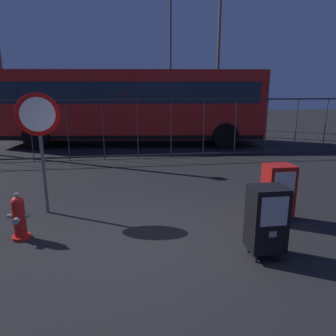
{
  "coord_description": "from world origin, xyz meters",
  "views": [
    {
      "loc": [
        -0.47,
        -4.24,
        2.28
      ],
      "look_at": [
        0.3,
        1.2,
        0.9
      ],
      "focal_mm": 33.65,
      "sensor_mm": 36.0,
      "label": 1
    }
  ],
  "objects_px": {
    "street_light_near_right": "(219,34)",
    "street_light_far_left": "(170,51)",
    "bus_near": "(133,103)",
    "newspaper_box_primary": "(267,218)",
    "newspaper_box_secondary": "(278,190)",
    "stop_sign": "(39,129)",
    "fire_hydrant": "(19,218)"
  },
  "relations": [
    {
      "from": "bus_near",
      "to": "street_light_near_right",
      "type": "xyz_separation_m",
      "value": [
        4.25,
        2.18,
        3.15
      ]
    },
    {
      "from": "fire_hydrant",
      "to": "bus_near",
      "type": "relative_size",
      "value": 0.07
    },
    {
      "from": "newspaper_box_secondary",
      "to": "bus_near",
      "type": "xyz_separation_m",
      "value": [
        -2.19,
        8.55,
        1.14
      ]
    },
    {
      "from": "fire_hydrant",
      "to": "newspaper_box_secondary",
      "type": "height_order",
      "value": "newspaper_box_secondary"
    },
    {
      "from": "bus_near",
      "to": "newspaper_box_primary",
      "type": "bearing_deg",
      "value": -74.72
    },
    {
      "from": "street_light_far_left",
      "to": "street_light_near_right",
      "type": "bearing_deg",
      "value": -66.48
    },
    {
      "from": "bus_near",
      "to": "street_light_near_right",
      "type": "height_order",
      "value": "street_light_near_right"
    },
    {
      "from": "bus_near",
      "to": "stop_sign",
      "type": "bearing_deg",
      "value": -97.41
    },
    {
      "from": "newspaper_box_primary",
      "to": "street_light_far_left",
      "type": "relative_size",
      "value": 0.13
    },
    {
      "from": "street_light_near_right",
      "to": "street_light_far_left",
      "type": "xyz_separation_m",
      "value": [
        -1.76,
        4.04,
        -0.38
      ]
    },
    {
      "from": "fire_hydrant",
      "to": "newspaper_box_secondary",
      "type": "distance_m",
      "value": 4.3
    },
    {
      "from": "newspaper_box_primary",
      "to": "stop_sign",
      "type": "distance_m",
      "value": 4.11
    },
    {
      "from": "newspaper_box_secondary",
      "to": "street_light_near_right",
      "type": "xyz_separation_m",
      "value": [
        2.06,
        10.73,
        4.29
      ]
    },
    {
      "from": "fire_hydrant",
      "to": "newspaper_box_primary",
      "type": "height_order",
      "value": "newspaper_box_primary"
    },
    {
      "from": "fire_hydrant",
      "to": "street_light_far_left",
      "type": "xyz_separation_m",
      "value": [
        4.59,
        14.88,
        4.12
      ]
    },
    {
      "from": "stop_sign",
      "to": "street_light_far_left",
      "type": "bearing_deg",
      "value": 72.28
    },
    {
      "from": "fire_hydrant",
      "to": "bus_near",
      "type": "distance_m",
      "value": 9.01
    },
    {
      "from": "fire_hydrant",
      "to": "street_light_near_right",
      "type": "distance_m",
      "value": 13.34
    },
    {
      "from": "newspaper_box_secondary",
      "to": "stop_sign",
      "type": "xyz_separation_m",
      "value": [
        -4.12,
        0.95,
        1.03
      ]
    },
    {
      "from": "street_light_near_right",
      "to": "newspaper_box_secondary",
      "type": "bearing_deg",
      "value": -100.85
    },
    {
      "from": "fire_hydrant",
      "to": "street_light_far_left",
      "type": "relative_size",
      "value": 0.1
    },
    {
      "from": "fire_hydrant",
      "to": "bus_near",
      "type": "bearing_deg",
      "value": 76.38
    },
    {
      "from": "street_light_near_right",
      "to": "newspaper_box_primary",
      "type": "bearing_deg",
      "value": -103.29
    },
    {
      "from": "stop_sign",
      "to": "newspaper_box_secondary",
      "type": "bearing_deg",
      "value": -12.94
    },
    {
      "from": "street_light_near_right",
      "to": "street_light_far_left",
      "type": "relative_size",
      "value": 1.1
    },
    {
      "from": "newspaper_box_primary",
      "to": "street_light_far_left",
      "type": "distance_m",
      "value": 16.44
    },
    {
      "from": "newspaper_box_primary",
      "to": "stop_sign",
      "type": "relative_size",
      "value": 0.46
    },
    {
      "from": "newspaper_box_secondary",
      "to": "street_light_far_left",
      "type": "xyz_separation_m",
      "value": [
        0.3,
        14.77,
        3.91
      ]
    },
    {
      "from": "bus_near",
      "to": "street_light_far_left",
      "type": "height_order",
      "value": "street_light_far_left"
    },
    {
      "from": "newspaper_box_secondary",
      "to": "street_light_near_right",
      "type": "distance_m",
      "value": 11.74
    },
    {
      "from": "stop_sign",
      "to": "bus_near",
      "type": "bearing_deg",
      "value": 75.76
    },
    {
      "from": "newspaper_box_primary",
      "to": "newspaper_box_secondary",
      "type": "xyz_separation_m",
      "value": [
        0.75,
        1.16,
        0.0
      ]
    }
  ]
}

